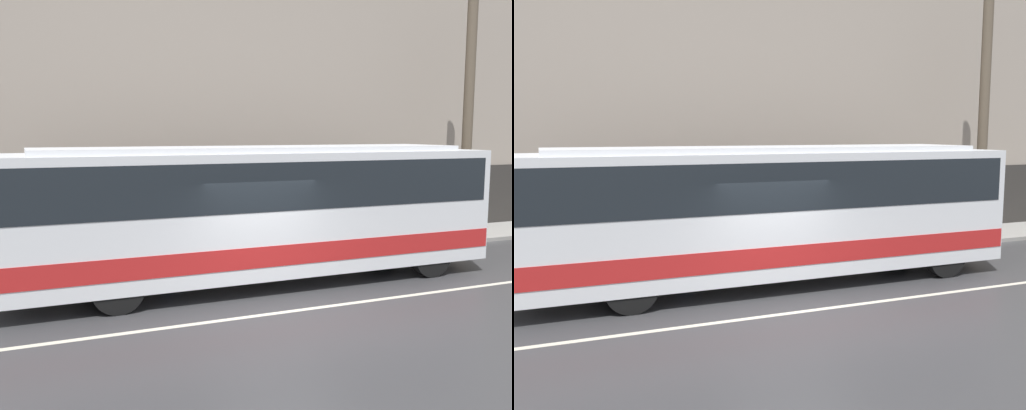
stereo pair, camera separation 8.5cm
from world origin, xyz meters
TOP-DOWN VIEW (x-y plane):
  - ground_plane at (0.00, 0.00)m, footprint 60.00×60.00m
  - sidewalk at (0.00, 5.21)m, footprint 60.00×2.41m
  - building_facade at (0.00, 6.55)m, footprint 60.00×0.35m
  - lane_stripe at (0.00, 0.00)m, footprint 54.00×0.14m
  - transit_bus at (0.41, 2.25)m, footprint 11.54×2.51m
  - utility_pole_near at (8.56, 4.44)m, footprint 0.32×0.32m
  - pedestrian_waiting at (-0.85, 5.51)m, footprint 0.36×0.36m

SIDE VIEW (x-z plane):
  - ground_plane at x=0.00m, z-range 0.00..0.00m
  - lane_stripe at x=0.00m, z-range 0.00..0.01m
  - sidewalk at x=0.00m, z-range 0.00..0.12m
  - pedestrian_waiting at x=-0.85m, z-range 0.07..1.71m
  - transit_bus at x=0.41m, z-range 0.20..3.39m
  - utility_pole_near at x=8.56m, z-range 0.12..7.83m
  - building_facade at x=0.00m, z-range -0.16..9.04m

